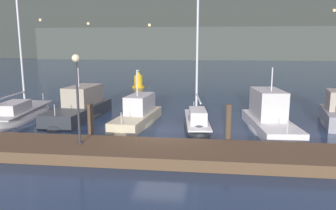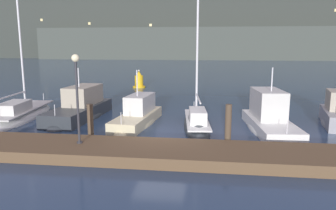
# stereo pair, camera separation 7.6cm
# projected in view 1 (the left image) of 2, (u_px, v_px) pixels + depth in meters

# --- Properties ---
(ground_plane) EXTENTS (400.00, 400.00, 0.00)m
(ground_plane) POSITION_uv_depth(u_px,v_px,m) (160.00, 141.00, 15.79)
(ground_plane) COLOR navy
(dock) EXTENTS (27.43, 2.80, 0.45)m
(dock) POSITION_uv_depth(u_px,v_px,m) (152.00, 152.00, 13.42)
(dock) COLOR brown
(dock) RESTS_ON ground
(mooring_pile_1) EXTENTS (0.28, 0.28, 1.85)m
(mooring_pile_1) POSITION_uv_depth(u_px,v_px,m) (91.00, 124.00, 15.29)
(mooring_pile_1) COLOR #4C3D2D
(mooring_pile_1) RESTS_ON ground
(mooring_pile_2) EXTENTS (0.28, 0.28, 1.99)m
(mooring_pile_2) POSITION_uv_depth(u_px,v_px,m) (228.00, 126.00, 14.50)
(mooring_pile_2) COLOR #4C3D2D
(mooring_pile_2) RESTS_ON ground
(sailboat_berth_1) EXTENTS (2.79, 7.82, 10.43)m
(sailboat_berth_1) POSITION_uv_depth(u_px,v_px,m) (21.00, 117.00, 20.50)
(sailboat_berth_1) COLOR white
(sailboat_berth_1) RESTS_ON ground
(motorboat_berth_2) EXTENTS (2.58, 7.01, 3.79)m
(motorboat_berth_2) POSITION_uv_depth(u_px,v_px,m) (80.00, 113.00, 20.62)
(motorboat_berth_2) COLOR #2D3338
(motorboat_berth_2) RESTS_ON ground
(motorboat_berth_3) EXTENTS (2.34, 6.02, 3.72)m
(motorboat_berth_3) POSITION_uv_depth(u_px,v_px,m) (137.00, 119.00, 19.13)
(motorboat_berth_3) COLOR beige
(motorboat_berth_3) RESTS_ON ground
(sailboat_berth_4) EXTENTS (2.04, 6.35, 10.06)m
(sailboat_berth_4) POSITION_uv_depth(u_px,v_px,m) (197.00, 126.00, 18.13)
(sailboat_berth_4) COLOR #2D3338
(sailboat_berth_4) RESTS_ON ground
(motorboat_berth_5) EXTENTS (2.68, 6.62, 3.94)m
(motorboat_berth_5) POSITION_uv_depth(u_px,v_px,m) (269.00, 123.00, 17.74)
(motorboat_berth_5) COLOR white
(motorboat_berth_5) RESTS_ON ground
(channel_buoy) EXTENTS (1.34, 1.34, 1.92)m
(channel_buoy) POSITION_uv_depth(u_px,v_px,m) (138.00, 81.00, 35.25)
(channel_buoy) COLOR gold
(channel_buoy) RESTS_ON ground
(dock_lamppost) EXTENTS (0.32, 0.32, 3.73)m
(dock_lamppost) POSITION_uv_depth(u_px,v_px,m) (77.00, 84.00, 13.41)
(dock_lamppost) COLOR #2D2D33
(dock_lamppost) RESTS_ON dock
(hillside_backdrop) EXTENTS (240.00, 23.00, 21.04)m
(hillside_backdrop) POSITION_uv_depth(u_px,v_px,m) (212.00, 29.00, 109.14)
(hillside_backdrop) COLOR #333833
(hillside_backdrop) RESTS_ON ground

